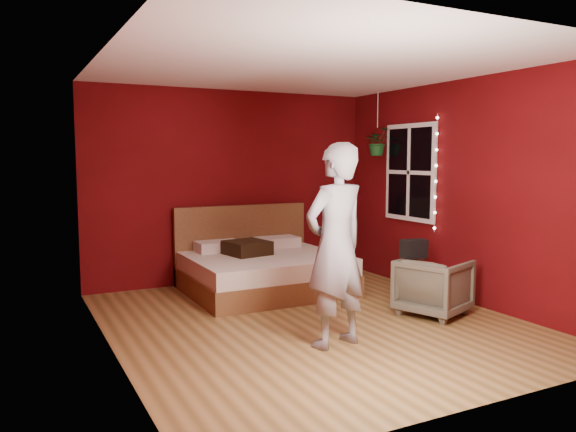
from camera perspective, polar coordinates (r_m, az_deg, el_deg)
The scene contains 10 objects.
floor at distance 5.92m, azimuth 2.49°, elevation -10.69°, with size 4.50×4.50×0.00m, color olive.
room_walls at distance 5.67m, azimuth 2.57°, elevation 5.79°, with size 4.04×4.54×2.62m.
window at distance 7.53m, azimuth 12.28°, elevation 4.35°, with size 0.05×0.97×1.27m.
fairy_lights at distance 7.12m, azimuth 14.80°, elevation 4.20°, with size 0.04×0.04×1.45m.
bed at distance 7.18m, azimuth -2.63°, elevation -5.47°, with size 1.90×1.61×1.04m.
person at distance 5.02m, azimuth 4.86°, elevation -3.03°, with size 0.67×0.44×1.83m, color slate.
armchair at distance 6.29m, azimuth 14.56°, elevation -6.95°, with size 0.66×0.68×0.62m, color #5B5A48.
handbag at distance 6.22m, azimuth 12.65°, elevation -3.24°, with size 0.27×0.14×0.20m, color black.
throw_pillow at distance 7.11m, azimuth -4.18°, elevation -3.23°, with size 0.49×0.49×0.17m, color #301E10.
hanging_plant at distance 7.88m, azimuth 9.05°, elevation 7.47°, with size 0.40×0.37×0.88m.
Camera 1 is at (-2.79, -4.94, 1.70)m, focal length 35.00 mm.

